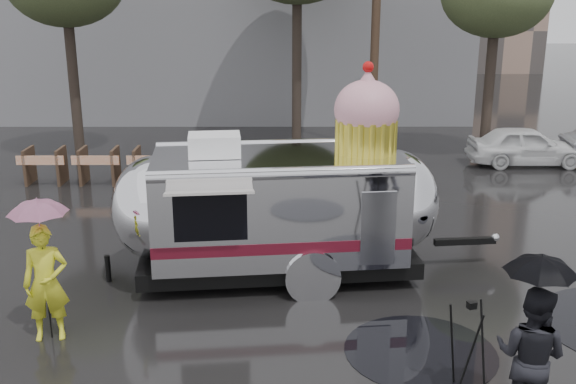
{
  "coord_description": "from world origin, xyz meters",
  "views": [
    {
      "loc": [
        -0.35,
        -8.12,
        5.22
      ],
      "look_at": [
        -0.32,
        3.73,
        1.63
      ],
      "focal_mm": 42.0,
      "sensor_mm": 36.0,
      "label": 1
    }
  ],
  "objects_px": {
    "person_right": "(530,357)",
    "tripod": "(469,341)",
    "person_left": "(46,283)",
    "airstream_trailer": "(282,202)"
  },
  "relations": [
    {
      "from": "person_right",
      "to": "tripod",
      "type": "xyz_separation_m",
      "value": [
        -0.58,
        0.63,
        -0.14
      ]
    },
    {
      "from": "person_left",
      "to": "person_right",
      "type": "relative_size",
      "value": 1.0
    },
    {
      "from": "airstream_trailer",
      "to": "person_right",
      "type": "relative_size",
      "value": 4.1
    },
    {
      "from": "airstream_trailer",
      "to": "person_left",
      "type": "xyz_separation_m",
      "value": [
        -3.58,
        -2.45,
        -0.51
      ]
    },
    {
      "from": "person_left",
      "to": "airstream_trailer",
      "type": "bearing_deg",
      "value": 22.83
    },
    {
      "from": "person_left",
      "to": "tripod",
      "type": "relative_size",
      "value": 1.36
    },
    {
      "from": "airstream_trailer",
      "to": "person_right",
      "type": "bearing_deg",
      "value": -62.5
    },
    {
      "from": "airstream_trailer",
      "to": "person_right",
      "type": "xyz_separation_m",
      "value": [
        3.05,
        -4.6,
        -0.51
      ]
    },
    {
      "from": "person_left",
      "to": "person_right",
      "type": "bearing_deg",
      "value": -29.46
    },
    {
      "from": "airstream_trailer",
      "to": "tripod",
      "type": "distance_m",
      "value": 4.72
    }
  ]
}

